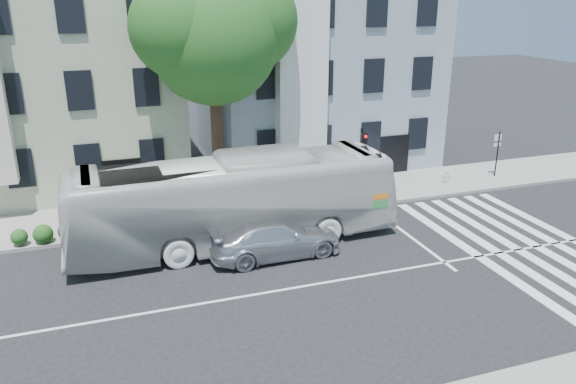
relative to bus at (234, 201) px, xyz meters
name	(u,v)px	position (x,y,z in m)	size (l,w,h in m)	color
ground	(276,291)	(0.35, -4.13, -1.77)	(120.00, 120.00, 0.00)	black
sidewalk_far	(223,207)	(0.35, 3.87, -1.70)	(80.00, 4.00, 0.15)	gray
building_left	(50,74)	(-6.65, 10.87, 3.73)	(12.00, 10.00, 11.00)	#A3A78C
building_right	(312,64)	(7.35, 10.87, 3.73)	(12.00, 10.00, 11.00)	#8796A1
street_tree	(213,30)	(0.40, 4.60, 6.06)	(7.30, 5.90, 11.10)	#2D2116
bus	(234,201)	(0.00, 0.00, 0.00)	(12.74, 2.98, 3.55)	silver
sedan	(275,237)	(1.14, -1.53, -1.05)	(5.02, 2.04, 1.46)	silver
hedge	(133,223)	(-3.74, 2.17, -1.27)	(8.50, 0.84, 0.70)	#1D531B
traffic_signal	(362,157)	(6.30, 1.88, 0.65)	(0.39, 0.51, 3.75)	black
fire_hydrant	(447,176)	(11.88, 3.34, -1.25)	(0.40, 0.24, 0.74)	silver
far_sign_pole	(497,148)	(15.01, 3.56, -0.09)	(0.44, 0.16, 2.41)	black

